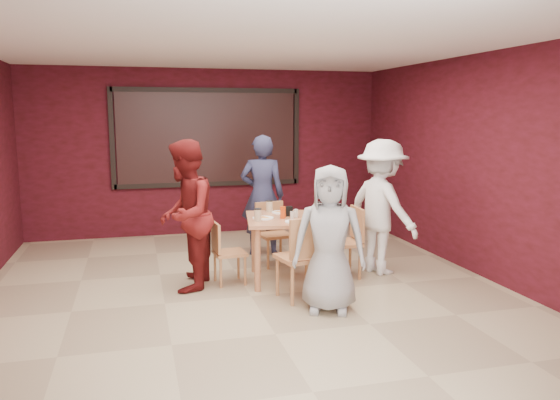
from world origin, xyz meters
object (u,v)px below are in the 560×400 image
object	(u,v)px
chair_back	(272,229)
chair_right	(348,238)
dining_table	(288,225)
chair_left	(224,249)
diner_front	(329,239)
diner_right	(382,207)
diner_back	(262,195)
chair_front	(303,253)
diner_left	(185,215)

from	to	relation	value
chair_back	chair_right	xyz separation A→B (m)	(0.78, -0.82, 0.02)
dining_table	chair_left	world-z (taller)	dining_table
chair_back	chair_left	bearing A→B (deg)	-137.01
chair_left	chair_right	world-z (taller)	chair_right
diner_front	diner_right	distance (m)	1.61
chair_left	diner_back	world-z (taller)	diner_back
dining_table	diner_right	world-z (taller)	diner_right
diner_back	dining_table	bearing A→B (deg)	108.76
dining_table	chair_front	world-z (taller)	chair_front
dining_table	diner_left	bearing A→B (deg)	-179.72
diner_right	chair_right	bearing A→B (deg)	76.91
diner_left	chair_right	bearing A→B (deg)	106.18
chair_left	chair_front	bearing A→B (deg)	-47.92
chair_left	diner_back	xyz separation A→B (m)	(0.77, 1.27, 0.44)
diner_back	chair_right	bearing A→B (deg)	137.91
diner_left	diner_front	bearing A→B (deg)	67.78
chair_left	diner_back	bearing A→B (deg)	58.90
chair_left	diner_left	bearing A→B (deg)	-172.70
chair_back	diner_front	xyz separation A→B (m)	(0.13, -1.91, 0.29)
chair_right	diner_back	xyz separation A→B (m)	(-0.79, 1.37, 0.38)
diner_back	chair_back	bearing A→B (deg)	109.31
diner_back	chair_left	bearing A→B (deg)	76.77
diner_right	diner_back	bearing A→B (deg)	24.40
diner_back	diner_left	size ratio (longest dim) A/B	1.00
diner_front	diner_right	xyz separation A→B (m)	(1.13, 1.14, 0.10)
chair_back	diner_front	bearing A→B (deg)	-86.19
chair_back	diner_front	distance (m)	1.94
diner_back	diner_right	size ratio (longest dim) A/B	1.01
chair_left	chair_right	size ratio (longest dim) A/B	0.86
chair_right	diner_front	world-z (taller)	diner_front
chair_left	diner_right	distance (m)	2.09
dining_table	chair_right	xyz separation A→B (m)	(0.77, -0.04, -0.20)
diner_front	diner_right	size ratio (longest dim) A/B	0.89
chair_left	diner_left	distance (m)	0.64
dining_table	diner_front	distance (m)	1.14
chair_left	diner_front	size ratio (longest dim) A/B	0.50
chair_left	diner_front	xyz separation A→B (m)	(0.91, -1.18, 0.34)
diner_left	chair_left	bearing A→B (deg)	114.51
chair_back	diner_front	world-z (taller)	diner_front
diner_front	diner_back	size ratio (longest dim) A/B	0.88
diner_left	diner_right	xyz separation A→B (m)	(2.50, 0.02, -0.01)
chair_right	diner_front	bearing A→B (deg)	-120.86
chair_left	chair_back	bearing A→B (deg)	42.99
diner_front	diner_left	world-z (taller)	diner_left
diner_left	chair_back	bearing A→B (deg)	139.61
chair_front	diner_left	bearing A→B (deg)	147.60
chair_back	chair_front	bearing A→B (deg)	-91.50
chair_front	chair_left	xyz separation A→B (m)	(-0.74, 0.82, -0.10)
chair_front	chair_back	bearing A→B (deg)	88.50
dining_table	chair_left	size ratio (longest dim) A/B	1.52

